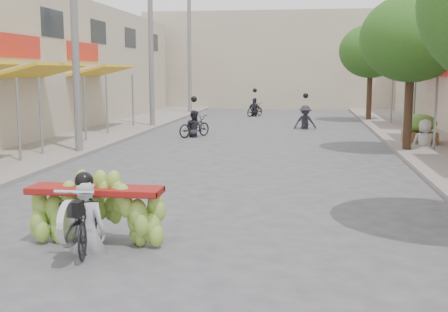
% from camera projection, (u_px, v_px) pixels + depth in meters
% --- Properties ---
extents(sidewalk_left, '(4.00, 60.00, 0.12)m').
position_uv_depth(sidewalk_left, '(71.00, 141.00, 21.73)').
color(sidewalk_left, gray).
rests_on(sidewalk_left, ground).
extents(sidewalk_right, '(4.00, 60.00, 0.12)m').
position_uv_depth(sidewalk_right, '(448.00, 148.00, 19.73)').
color(sidewalk_right, gray).
rests_on(sidewalk_right, ground).
extents(far_building, '(20.00, 6.00, 7.00)m').
position_uv_depth(far_building, '(280.00, 61.00, 42.72)').
color(far_building, '#BAAB93').
rests_on(far_building, ground).
extents(utility_pole_mid, '(0.60, 0.24, 8.00)m').
position_uv_depth(utility_pole_mid, '(75.00, 30.00, 17.97)').
color(utility_pole_mid, slate).
rests_on(utility_pole_mid, ground).
extents(utility_pole_far, '(0.60, 0.24, 8.00)m').
position_uv_depth(utility_pole_far, '(151.00, 44.00, 26.78)').
color(utility_pole_far, slate).
rests_on(utility_pole_far, ground).
extents(utility_pole_back, '(0.60, 0.24, 8.00)m').
position_uv_depth(utility_pole_back, '(189.00, 50.00, 35.58)').
color(utility_pole_back, slate).
rests_on(utility_pole_back, ground).
extents(street_tree_mid, '(3.40, 3.40, 5.25)m').
position_uv_depth(street_tree_mid, '(412.00, 39.00, 18.42)').
color(street_tree_mid, '#3A2719').
rests_on(street_tree_mid, ground).
extents(street_tree_far, '(3.40, 3.40, 5.25)m').
position_uv_depth(street_tree_far, '(371.00, 51.00, 30.16)').
color(street_tree_far, '#3A2719').
rests_on(street_tree_far, ground).
extents(produce_crate_far, '(1.20, 0.88, 1.16)m').
position_uv_depth(produce_crate_far, '(420.00, 126.00, 20.73)').
color(produce_crate_far, olive).
rests_on(produce_crate_far, ground).
extents(banana_motorbike, '(2.20, 1.79, 2.09)m').
position_uv_depth(banana_motorbike, '(91.00, 204.00, 8.63)').
color(banana_motorbike, black).
rests_on(banana_motorbike, ground).
extents(pedestrian, '(0.91, 0.54, 1.83)m').
position_uv_depth(pedestrian, '(426.00, 119.00, 19.96)').
color(pedestrian, silver).
rests_on(pedestrian, ground).
extents(bg_motorbike_a, '(1.39, 1.67, 1.95)m').
position_uv_depth(bg_motorbike_a, '(194.00, 119.00, 23.37)').
color(bg_motorbike_a, black).
rests_on(bg_motorbike_a, ground).
extents(bg_motorbike_b, '(1.13, 1.68, 1.95)m').
position_uv_depth(bg_motorbike_b, '(305.00, 111.00, 26.65)').
color(bg_motorbike_b, black).
rests_on(bg_motorbike_b, ground).
extents(bg_motorbike_c, '(1.19, 1.56, 1.95)m').
position_uv_depth(bg_motorbike_c, '(255.00, 103.00, 34.01)').
color(bg_motorbike_c, black).
rests_on(bg_motorbike_c, ground).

